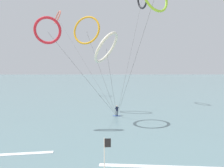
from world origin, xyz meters
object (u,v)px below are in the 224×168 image
object	(u,v)px
kite_amber	(87,30)
kite_crimson	(48,30)
beach_flag	(106,153)
kite_coral	(58,17)
surfer_cobalt	(117,111)
kite_ivory	(106,48)

from	to	relation	value
kite_amber	kite_crimson	xyz separation A→B (m)	(-3.51, -10.12, -1.75)
kite_amber	beach_flag	world-z (taller)	kite_amber
kite_crimson	kite_coral	size ratio (longest dim) A/B	0.55
beach_flag	kite_crimson	bearing A→B (deg)	121.03
surfer_cobalt	kite_coral	bearing A→B (deg)	89.07
surfer_cobalt	kite_crimson	world-z (taller)	kite_crimson
kite_coral	beach_flag	xyz separation A→B (m)	(13.18, -42.32, -18.60)
kite_amber	kite_crimson	distance (m)	10.85
kite_coral	kite_ivory	distance (m)	32.30
surfer_cobalt	kite_coral	world-z (taller)	kite_coral
kite_amber	kite_coral	world-z (taller)	kite_coral
kite_amber	kite_ivory	size ratio (longest dim) A/B	1.31
kite_crimson	kite_ivory	size ratio (longest dim) A/B	1.10
kite_amber	beach_flag	size ratio (longest dim) A/B	5.24
kite_coral	surfer_cobalt	bearing A→B (deg)	2.79
kite_coral	kite_ivory	bearing A→B (deg)	-4.31
beach_flag	surfer_cobalt	bearing A→B (deg)	85.78
kite_crimson	beach_flag	xyz separation A→B (m)	(7.05, -11.71, -10.07)
kite_crimson	surfer_cobalt	bearing A→B (deg)	-144.67
surfer_cobalt	beach_flag	size ratio (longest dim) A/B	0.55
kite_ivory	kite_amber	bearing A→B (deg)	-134.74
kite_ivory	beach_flag	bearing A→B (deg)	20.92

